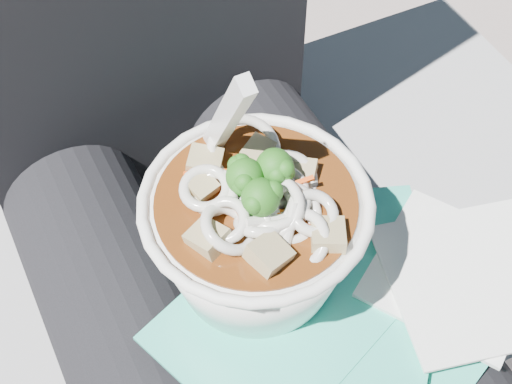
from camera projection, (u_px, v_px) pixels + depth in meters
name	position (u px, v px, depth m)	size (l,w,h in m)	color
stone_ledge	(208.00, 341.00, 0.96)	(1.00, 0.50, 0.45)	gray
lap	(261.00, 335.00, 0.65)	(0.34, 0.48, 0.14)	black
person_body	(216.00, 243.00, 0.67)	(0.34, 0.94, 0.99)	black
plastic_bag	(312.00, 280.00, 0.59)	(0.29, 0.35, 0.02)	#2AB298
napkins	(462.00, 276.00, 0.58)	(0.17, 0.18, 0.01)	white
udon_bowl	(257.00, 228.00, 0.54)	(0.21, 0.21, 0.21)	white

